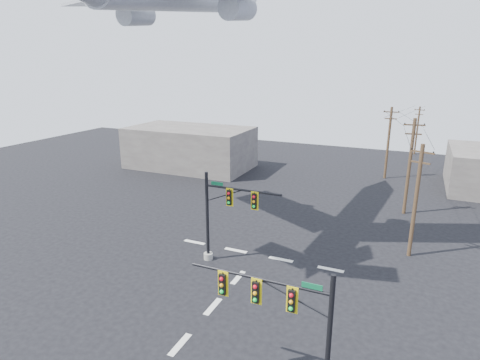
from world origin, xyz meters
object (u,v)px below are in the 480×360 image
at_px(utility_pole_b, 409,165).
at_px(signal_mast_near, 291,325).
at_px(utility_pole_d, 417,130).
at_px(utility_pole_a, 416,199).
at_px(signal_mast_far, 222,217).
at_px(utility_pole_c, 388,142).

bearing_deg(utility_pole_b, signal_mast_near, -105.90).
height_order(signal_mast_near, utility_pole_d, utility_pole_d).
bearing_deg(signal_mast_near, utility_pole_a, 74.90).
bearing_deg(signal_mast_near, signal_mast_far, 129.58).
bearing_deg(utility_pole_c, utility_pole_b, -79.91).
distance_m(utility_pole_a, utility_pole_b, 10.19).
relative_size(utility_pole_a, utility_pole_b, 0.93).
distance_m(signal_mast_near, signal_mast_far, 13.65).
height_order(signal_mast_near, signal_mast_far, signal_mast_far).
distance_m(signal_mast_near, utility_pole_a, 18.44).
distance_m(signal_mast_near, utility_pole_b, 28.25).
bearing_deg(signal_mast_far, signal_mast_near, -50.42).
bearing_deg(signal_mast_far, utility_pole_b, 53.93).
bearing_deg(utility_pole_b, signal_mast_far, -133.85).
height_order(utility_pole_b, utility_pole_d, utility_pole_b).
bearing_deg(utility_pole_a, signal_mast_near, -84.23).
relative_size(utility_pole_b, utility_pole_d, 1.22).
relative_size(utility_pole_a, utility_pole_d, 1.14).
distance_m(utility_pole_a, utility_pole_c, 23.81).
relative_size(signal_mast_near, utility_pole_d, 0.87).
bearing_deg(utility_pole_c, utility_pole_d, 76.68).
bearing_deg(utility_pole_d, utility_pole_a, -73.43).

